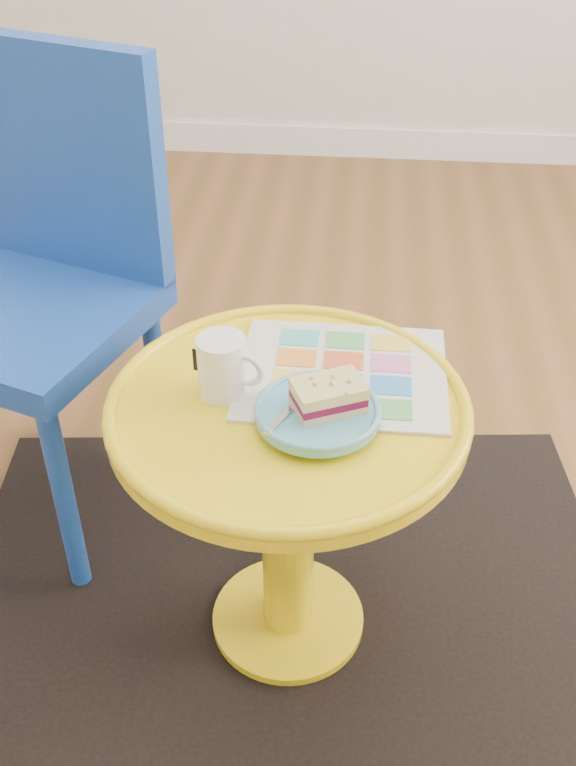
# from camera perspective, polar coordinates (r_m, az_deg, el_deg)

# --- Properties ---
(floor) EXTENTS (4.00, 4.00, 0.00)m
(floor) POSITION_cam_1_polar(r_m,az_deg,el_deg) (1.98, -2.55, -6.67)
(floor) COLOR brown
(floor) RESTS_ON ground
(rug) EXTENTS (1.41, 1.23, 0.01)m
(rug) POSITION_cam_1_polar(r_m,az_deg,el_deg) (1.71, 0.00, -15.66)
(rug) COLOR black
(rug) RESTS_ON ground
(side_table) EXTENTS (0.57, 0.57, 0.54)m
(side_table) POSITION_cam_1_polar(r_m,az_deg,el_deg) (1.42, 0.00, -6.19)
(side_table) COLOR yellow
(side_table) RESTS_ON ground
(chair) EXTENTS (0.54, 0.54, 0.95)m
(chair) POSITION_cam_1_polar(r_m,az_deg,el_deg) (1.72, -16.02, 7.11)
(chair) COLOR #1A47A9
(chair) RESTS_ON ground
(newspaper) EXTENTS (0.34, 0.29, 0.01)m
(newspaper) POSITION_cam_1_polar(r_m,az_deg,el_deg) (1.39, 3.66, 0.66)
(newspaper) COLOR silver
(newspaper) RESTS_ON side_table
(mug) EXTENTS (0.11, 0.08, 0.10)m
(mug) POSITION_cam_1_polar(r_m,az_deg,el_deg) (1.32, -4.35, 1.20)
(mug) COLOR white
(mug) RESTS_ON side_table
(plate) EXTENTS (0.19, 0.19, 0.02)m
(plate) POSITION_cam_1_polar(r_m,az_deg,el_deg) (1.28, 1.99, -2.04)
(plate) COLOR #5BA7C2
(plate) RESTS_ON newspaper
(cake_slice) EXTENTS (0.12, 0.11, 0.05)m
(cake_slice) POSITION_cam_1_polar(r_m,az_deg,el_deg) (1.26, 2.72, -0.85)
(cake_slice) COLOR #D3BC8C
(cake_slice) RESTS_ON plate
(fork) EXTENTS (0.07, 0.14, 0.00)m
(fork) POSITION_cam_1_polar(r_m,az_deg,el_deg) (1.28, 0.39, -1.50)
(fork) COLOR silver
(fork) RESTS_ON plate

